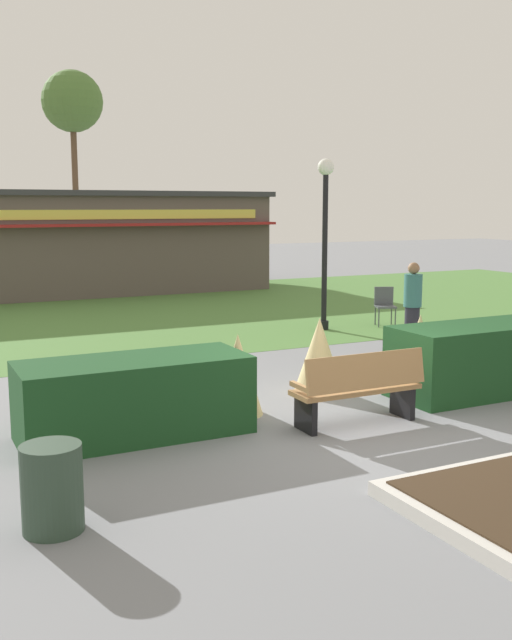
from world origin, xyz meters
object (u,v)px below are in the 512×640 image
object	(u,v)px
food_kiosk	(92,241)
cafe_chair_east	(385,303)
lamppost_mid	(325,222)
park_bench	(359,388)
tree_left_bg	(72,103)
trash_bin	(52,488)
person_strolling	(412,306)

from	to	relation	value
food_kiosk	cafe_chair_east	bearing A→B (deg)	-66.45
lamppost_mid	food_kiosk	bearing A→B (deg)	105.79
park_bench	tree_left_bg	world-z (taller)	tree_left_bg
cafe_chair_east	lamppost_mid	bearing A→B (deg)	174.92
trash_bin	tree_left_bg	bearing A→B (deg)	76.77
trash_bin	person_strolling	world-z (taller)	person_strolling
lamppost_mid	food_kiosk	size ratio (longest dim) A/B	0.34
lamppost_mid	food_kiosk	world-z (taller)	lamppost_mid
person_strolling	tree_left_bg	bearing A→B (deg)	120.40
park_bench	trash_bin	world-z (taller)	park_bench
tree_left_bg	lamppost_mid	bearing A→B (deg)	-88.15
lamppost_mid	food_kiosk	distance (m)	10.19
cafe_chair_east	trash_bin	bearing A→B (deg)	-139.99
park_bench	cafe_chair_east	distance (m)	7.93
park_bench	person_strolling	distance (m)	5.07
trash_bin	person_strolling	xyz separation A→B (m)	(7.66, 4.88, 0.48)
lamppost_mid	food_kiosk	xyz separation A→B (m)	(-2.77, 9.78, -0.78)
lamppost_mid	trash_bin	xyz separation A→B (m)	(-7.44, -7.69, -2.01)
lamppost_mid	trash_bin	size ratio (longest dim) A/B	4.96
cafe_chair_east	person_strolling	size ratio (longest dim) A/B	0.53
tree_left_bg	trash_bin	bearing A→B (deg)	-103.23
lamppost_mid	person_strolling	bearing A→B (deg)	-85.44
park_bench	cafe_chair_east	xyz separation A→B (m)	(4.95, 6.19, 0.05)
lamppost_mid	person_strolling	xyz separation A→B (m)	(0.22, -2.81, -1.52)
trash_bin	cafe_chair_east	bearing A→B (deg)	40.01
person_strolling	tree_left_bg	size ratio (longest dim) A/B	0.19
park_bench	food_kiosk	xyz separation A→B (m)	(0.63, 16.11, 1.13)
lamppost_mid	cafe_chair_east	distance (m)	2.43
food_kiosk	person_strolling	xyz separation A→B (m)	(2.99, -12.59, -0.75)
food_kiosk	lamppost_mid	bearing A→B (deg)	-74.21
park_bench	cafe_chair_east	world-z (taller)	park_bench
park_bench	lamppost_mid	distance (m)	7.43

